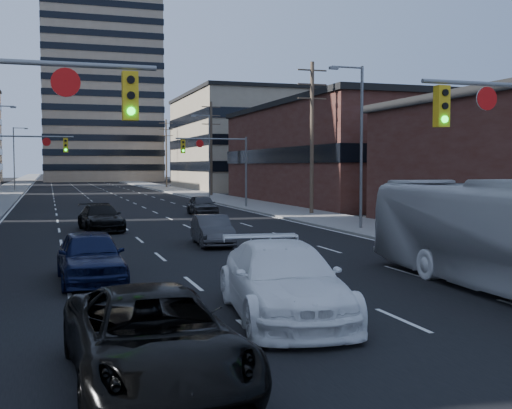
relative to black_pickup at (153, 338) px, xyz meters
The scene contains 22 objects.
road_surface 126.63m from the black_pickup, 88.04° to the left, with size 18.00×300.00×0.02m, color black.
sidewalk_left 126.76m from the black_pickup, 93.24° to the left, with size 5.00×300.00×0.15m, color slate.
sidewalk_right 127.54m from the black_pickup, 82.87° to the left, with size 5.00×300.00×0.15m, color slate.
storefront_right_mid 54.63m from the black_pickup, 58.68° to the left, with size 20.00×30.00×9.00m, color #472119.
office_right_far 89.71m from the black_pickup, 70.87° to the left, with size 22.00×28.00×14.00m, color gray.
apartment_tower 149.61m from the black_pickup, 85.97° to the left, with size 26.00×26.00×58.00m, color gray.
bg_block_right 131.77m from the black_pickup, 73.98° to the left, with size 22.00×22.00×12.00m, color gray.
signal_far_left 41.84m from the black_pickup, 94.61° to the left, with size 6.09×0.33×6.00m.
signal_far_right 43.40m from the black_pickup, 73.88° to the left, with size 6.09×0.33×6.00m.
utility_pole_block 36.85m from the black_pickup, 63.08° to the left, with size 2.20×0.28×11.00m.
utility_pole_midblock 64.90m from the black_pickup, 75.20° to the left, with size 2.20×0.28×11.00m.
utility_pole_distant 94.15m from the black_pickup, 79.87° to the left, with size 2.20×0.28×11.00m.
streetlight_left_far 86.87m from the black_pickup, 93.97° to the left, with size 2.03×0.22×9.00m.
streetlight_right_near 26.42m from the black_pickup, 55.76° to the left, with size 2.03×0.22×9.00m.
streetlight_right_far 58.58m from the black_pickup, 75.46° to the left, with size 2.03×0.22×9.00m.
black_pickup is the anchor object (origin of this frame).
white_van 5.17m from the black_pickup, 45.49° to the left, with size 2.45×6.03×1.75m, color white.
transit_bus 11.80m from the black_pickup, 23.79° to the left, with size 2.68×11.45×3.19m, color silver.
sedan_blue 9.82m from the black_pickup, 92.29° to the left, with size 1.90×4.73×1.61m, color #0C1333.
sedan_grey_center 18.32m from the black_pickup, 72.95° to the left, with size 1.43×4.11×1.35m, color #39393C.
sedan_black_far 25.67m from the black_pickup, 87.51° to the left, with size 2.04×5.01×1.46m, color black.
sedan_grey_right 36.03m from the black_pickup, 75.60° to the left, with size 1.71×4.26×1.45m, color #343336.
Camera 1 is at (-5.89, -6.82, 3.57)m, focal length 45.00 mm.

